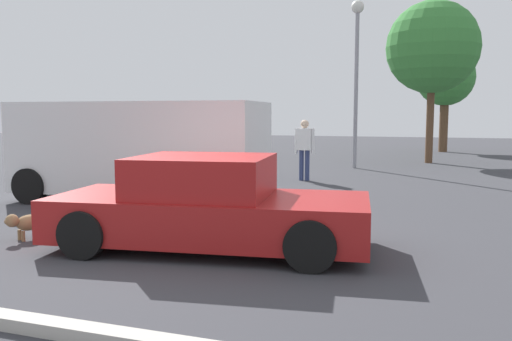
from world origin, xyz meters
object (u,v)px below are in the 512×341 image
Objects in this scene: sedan_foreground at (208,206)px; dog at (26,223)px; light_post_near at (357,54)px; suv_dark at (157,141)px; pedestrian at (305,144)px; van_white at (141,148)px.

sedan_foreground is 7.61× the size of dog.
light_post_near is at bearing -169.48° from dog.
suv_dark is at bearing 116.18° from sedan_foreground.
dog is at bearing 164.63° from pedestrian.
sedan_foreground is at bearing 132.43° from suv_dark.
light_post_near is (0.37, 11.87, 3.39)m from sedan_foreground.
van_white is 1.06× the size of suv_dark.
suv_dark reaches higher than dog.
pedestrian is 5.04m from light_post_near.
sedan_foreground is 7.90m from pedestrian.
sedan_foreground is 0.79× the size of light_post_near.
dog is 0.10× the size of light_post_near.
sedan_foreground is 2.62× the size of pedestrian.
dog is 8.83m from suv_dark.
suv_dark is at bearing -138.28° from dog.
sedan_foreground is at bearing -91.79° from light_post_near.
light_post_near reaches higher than pedestrian.
dog is at bearing -89.52° from van_white.
van_white is at bearing -111.70° from light_post_near.
dog is 0.34× the size of pedestrian.
van_white is at bearing 124.54° from suv_dark.
suv_dark reaches higher than pedestrian.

